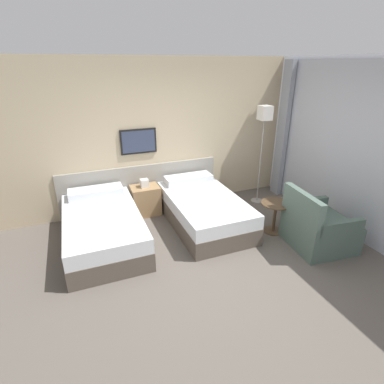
% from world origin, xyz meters
% --- Properties ---
extents(ground_plane, '(16.00, 16.00, 0.00)m').
position_xyz_m(ground_plane, '(0.00, 0.00, 0.00)').
color(ground_plane, '#5B544C').
extents(wall_headboard, '(10.00, 0.10, 2.70)m').
position_xyz_m(wall_headboard, '(-0.03, 2.21, 1.30)').
color(wall_headboard, '#C6B28E').
rests_on(wall_headboard, ground_plane).
extents(wall_window, '(0.21, 4.69, 2.70)m').
position_xyz_m(wall_window, '(2.40, -0.05, 1.34)').
color(wall_window, white).
rests_on(wall_window, ground_plane).
extents(bed_near_door, '(1.11, 1.94, 0.64)m').
position_xyz_m(bed_near_door, '(-1.38, 1.19, 0.26)').
color(bed_near_door, brown).
rests_on(bed_near_door, ground_plane).
extents(bed_near_window, '(1.11, 1.94, 0.64)m').
position_xyz_m(bed_near_window, '(0.30, 1.19, 0.26)').
color(bed_near_window, brown).
rests_on(bed_near_window, ground_plane).
extents(nightstand, '(0.50, 0.39, 0.68)m').
position_xyz_m(nightstand, '(-0.54, 1.91, 0.28)').
color(nightstand, '#9E7A51').
rests_on(nightstand, ground_plane).
extents(floor_lamp, '(0.24, 0.24, 1.88)m').
position_xyz_m(floor_lamp, '(1.68, 1.61, 1.55)').
color(floor_lamp, '#9E9993').
rests_on(floor_lamp, ground_plane).
extents(side_table, '(0.49, 0.49, 0.52)m').
position_xyz_m(side_table, '(1.27, 0.50, 0.37)').
color(side_table, brown).
rests_on(side_table, ground_plane).
extents(armchair, '(0.93, 0.94, 0.92)m').
position_xyz_m(armchair, '(1.62, -0.09, 0.28)').
color(armchair, '#4C6056').
rests_on(armchair, ground_plane).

